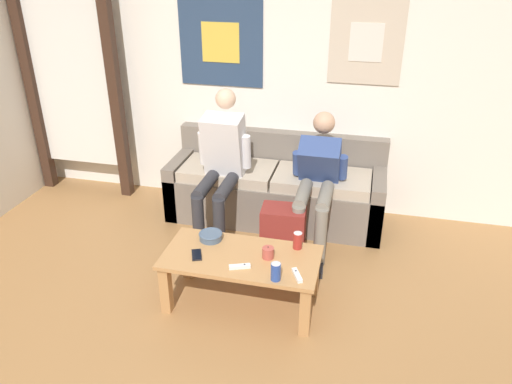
% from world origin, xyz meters
% --- Properties ---
extents(wall_back, '(10.00, 0.07, 2.55)m').
position_xyz_m(wall_back, '(0.00, 2.55, 1.28)').
color(wall_back, white).
rests_on(wall_back, ground_plane).
extents(door_frame, '(1.00, 0.10, 2.15)m').
position_xyz_m(door_frame, '(-1.88, 2.34, 1.20)').
color(door_frame, '#382319').
rests_on(door_frame, ground_plane).
extents(couch, '(1.97, 0.67, 0.77)m').
position_xyz_m(couch, '(0.17, 2.21, 0.28)').
color(couch, '#70665B').
rests_on(couch, ground_plane).
extents(coffee_table, '(1.09, 0.54, 0.40)m').
position_xyz_m(coffee_table, '(0.18, 0.91, 0.33)').
color(coffee_table, '#B27F4C').
rests_on(coffee_table, ground_plane).
extents(person_seated_adult, '(0.47, 0.85, 1.26)m').
position_xyz_m(person_seated_adult, '(-0.24, 1.85, 0.68)').
color(person_seated_adult, '#2D2D33').
rests_on(person_seated_adult, ground_plane).
extents(person_seated_teen, '(0.47, 0.96, 1.08)m').
position_xyz_m(person_seated_teen, '(0.58, 1.88, 0.60)').
color(person_seated_teen, gray).
rests_on(person_seated_teen, ground_plane).
extents(backpack, '(0.36, 0.29, 0.48)m').
position_xyz_m(backpack, '(0.37, 1.51, 0.23)').
color(backpack, maroon).
rests_on(backpack, ground_plane).
extents(ceramic_bowl, '(0.17, 0.17, 0.06)m').
position_xyz_m(ceramic_bowl, '(-0.09, 1.06, 0.43)').
color(ceramic_bowl, '#475B75').
rests_on(ceramic_bowl, coffee_table).
extents(pillar_candle, '(0.08, 0.08, 0.09)m').
position_xyz_m(pillar_candle, '(0.37, 0.93, 0.44)').
color(pillar_candle, '#B24C42').
rests_on(pillar_candle, coffee_table).
extents(drink_can_blue, '(0.07, 0.07, 0.12)m').
position_xyz_m(drink_can_blue, '(0.47, 0.70, 0.46)').
color(drink_can_blue, '#28479E').
rests_on(drink_can_blue, coffee_table).
extents(drink_can_red, '(0.07, 0.07, 0.12)m').
position_xyz_m(drink_can_red, '(0.55, 1.10, 0.46)').
color(drink_can_red, maroon).
rests_on(drink_can_red, coffee_table).
extents(game_controller_near_left, '(0.15, 0.08, 0.03)m').
position_xyz_m(game_controller_near_left, '(0.21, 0.77, 0.41)').
color(game_controller_near_left, white).
rests_on(game_controller_near_left, coffee_table).
extents(game_controller_near_right, '(0.09, 0.14, 0.03)m').
position_xyz_m(game_controller_near_right, '(0.60, 0.76, 0.41)').
color(game_controller_near_right, white).
rests_on(game_controller_near_right, coffee_table).
extents(cell_phone, '(0.11, 0.15, 0.01)m').
position_xyz_m(cell_phone, '(-0.12, 0.84, 0.41)').
color(cell_phone, black).
rests_on(cell_phone, coffee_table).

